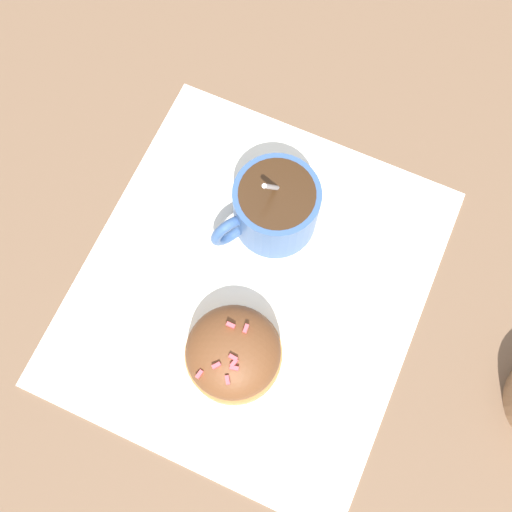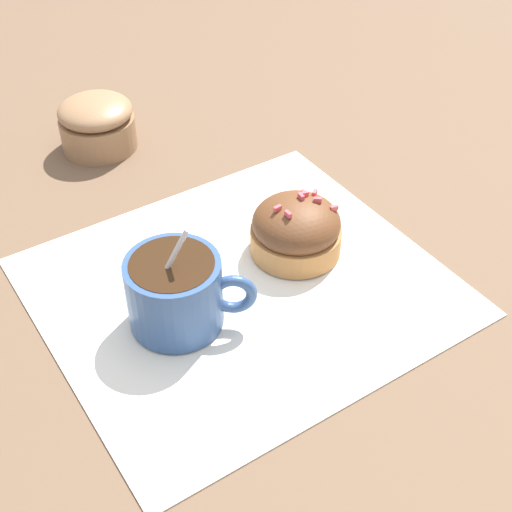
# 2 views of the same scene
# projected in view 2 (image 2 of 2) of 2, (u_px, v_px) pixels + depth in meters

# --- Properties ---
(ground_plane) EXTENTS (3.00, 3.00, 0.00)m
(ground_plane) POSITION_uv_depth(u_px,v_px,m) (242.00, 287.00, 0.62)
(ground_plane) COLOR brown
(paper_napkin) EXTENTS (0.36, 0.33, 0.00)m
(paper_napkin) POSITION_uv_depth(u_px,v_px,m) (242.00, 286.00, 0.61)
(paper_napkin) COLOR white
(paper_napkin) RESTS_ON ground_plane
(coffee_cup) EXTENTS (0.09, 0.08, 0.09)m
(coffee_cup) POSITION_uv_depth(u_px,v_px,m) (180.00, 293.00, 0.56)
(coffee_cup) COLOR #335184
(coffee_cup) RESTS_ON paper_napkin
(frosted_pastry) EXTENTS (0.08, 0.08, 0.06)m
(frosted_pastry) POSITION_uv_depth(u_px,v_px,m) (296.00, 229.00, 0.63)
(frosted_pastry) COLOR #B2753D
(frosted_pastry) RESTS_ON paper_napkin
(sugar_bowl) EXTENTS (0.08, 0.08, 0.06)m
(sugar_bowl) POSITION_uv_depth(u_px,v_px,m) (97.00, 123.00, 0.77)
(sugar_bowl) COLOR #99704C
(sugar_bowl) RESTS_ON ground_plane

